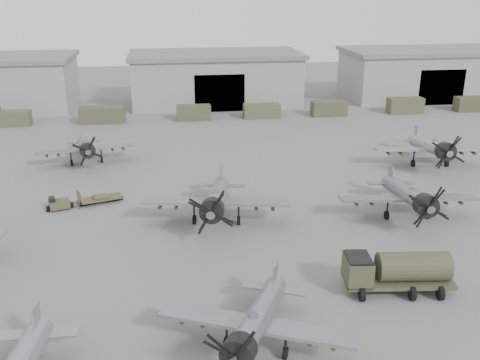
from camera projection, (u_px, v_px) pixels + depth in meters
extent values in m
plane|color=#545452|center=(303.00, 294.00, 35.89)|extent=(220.00, 220.00, 0.00)
cube|color=gray|center=(216.00, 80.00, 92.17)|extent=(28.00, 14.00, 8.00)
cube|color=slate|center=(215.00, 54.00, 90.67)|extent=(29.00, 14.80, 0.70)
cube|color=black|center=(220.00, 93.00, 86.19)|extent=(8.12, 0.40, 6.00)
cube|color=gray|center=(424.00, 75.00, 97.02)|extent=(28.00, 14.00, 8.00)
cube|color=slate|center=(427.00, 51.00, 95.52)|extent=(29.00, 14.80, 0.70)
cube|color=black|center=(441.00, 87.00, 91.04)|extent=(8.12, 0.40, 6.00)
cube|color=#444930|center=(12.00, 118.00, 78.06)|extent=(5.13, 2.20, 2.19)
cube|color=#3D412B|center=(102.00, 115.00, 79.66)|extent=(6.63, 2.20, 2.41)
cube|color=#41432C|center=(194.00, 113.00, 81.42)|extent=(5.17, 2.20, 2.25)
cube|color=#494930|center=(262.00, 111.00, 82.79)|extent=(5.67, 2.20, 2.12)
cube|color=#3F432C|center=(329.00, 108.00, 84.13)|extent=(5.51, 2.20, 2.30)
cube|color=#42452D|center=(405.00, 106.00, 85.72)|extent=(5.62, 2.20, 2.46)
cube|color=#3F3F29|center=(473.00, 104.00, 87.24)|extent=(5.98, 2.20, 2.31)
cube|color=gray|center=(36.00, 319.00, 29.29)|extent=(0.16, 1.61, 1.93)
cylinder|color=black|center=(40.00, 355.00, 29.76)|extent=(0.13, 0.31, 0.31)
cylinder|color=gray|center=(259.00, 316.00, 30.13)|extent=(5.03, 9.23, 2.79)
cylinder|color=black|center=(239.00, 352.00, 26.11)|extent=(2.12, 1.98, 1.86)
cube|color=gray|center=(257.00, 324.00, 29.73)|extent=(11.03, 6.29, 0.50)
cube|color=gray|center=(275.00, 277.00, 33.88)|extent=(0.70, 1.41, 1.79)
ellipsoid|color=#3F4C54|center=(253.00, 318.00, 28.56)|extent=(0.92, 1.20, 0.50)
cylinder|color=black|center=(227.00, 343.00, 30.49)|extent=(0.52, 0.76, 0.72)
cylinder|color=black|center=(285.00, 353.00, 29.62)|extent=(0.52, 0.76, 0.72)
cylinder|color=black|center=(273.00, 306.00, 34.32)|extent=(0.21, 0.31, 0.29)
cylinder|color=gray|center=(217.00, 197.00, 46.32)|extent=(3.36, 10.82, 3.16)
cylinder|color=black|center=(212.00, 210.00, 41.60)|extent=(2.17, 1.91, 2.10)
cube|color=gray|center=(216.00, 202.00, 45.84)|extent=(12.84, 4.40, 0.57)
cube|color=gray|center=(221.00, 176.00, 50.73)|extent=(0.41, 1.68, 2.02)
ellipsoid|color=#3F4C54|center=(215.00, 194.00, 44.49)|extent=(0.81, 1.30, 0.57)
cylinder|color=black|center=(194.00, 220.00, 46.28)|extent=(0.42, 0.85, 0.81)
cylinder|color=black|center=(239.00, 220.00, 46.14)|extent=(0.42, 0.85, 0.81)
cylinder|color=black|center=(221.00, 199.00, 51.21)|extent=(0.18, 0.34, 0.32)
cylinder|color=gray|center=(406.00, 193.00, 47.38)|extent=(2.44, 10.33, 3.02)
cylinder|color=black|center=(426.00, 205.00, 42.88)|extent=(1.97, 1.70, 2.01)
cube|color=gray|center=(408.00, 198.00, 46.92)|extent=(12.21, 3.30, 0.54)
cube|color=gray|center=(391.00, 174.00, 51.59)|extent=(0.27, 1.61, 1.93)
ellipsoid|color=#3F4C54|center=(413.00, 190.00, 45.63)|extent=(0.69, 1.21, 0.54)
cylinder|color=black|center=(387.00, 215.00, 47.21)|extent=(0.34, 0.79, 0.77)
cylinder|color=black|center=(427.00, 215.00, 47.34)|extent=(0.34, 0.79, 0.77)
cylinder|color=black|center=(390.00, 196.00, 52.05)|extent=(0.15, 0.32, 0.31)
cylinder|color=gray|center=(85.00, 146.00, 61.77)|extent=(3.23, 9.48, 2.77)
cylinder|color=black|center=(87.00, 150.00, 57.85)|extent=(1.94, 1.72, 1.85)
cube|color=gray|center=(86.00, 149.00, 61.37)|extent=(11.26, 4.19, 0.50)
cube|color=gray|center=(82.00, 136.00, 65.40)|extent=(0.41, 1.47, 1.77)
ellipsoid|color=#3F4C54|center=(85.00, 142.00, 60.24)|extent=(0.74, 1.15, 0.50)
cylinder|color=black|center=(72.00, 163.00, 61.17)|extent=(0.39, 0.75, 0.71)
cylinder|color=black|center=(102.00, 160.00, 62.24)|extent=(0.39, 0.75, 0.71)
cylinder|color=black|center=(84.00, 152.00, 65.85)|extent=(0.16, 0.30, 0.28)
cylinder|color=#9B9DA3|center=(429.00, 145.00, 60.96)|extent=(2.88, 10.86, 3.17)
cylinder|color=black|center=(446.00, 151.00, 56.22)|extent=(2.11, 1.84, 2.11)
cube|color=#9B9DA3|center=(431.00, 149.00, 60.48)|extent=(12.86, 3.83, 0.57)
cube|color=#9B9DA3|center=(416.00, 133.00, 65.38)|extent=(0.34, 1.69, 2.02)
ellipsoid|color=#3F4C54|center=(435.00, 142.00, 59.12)|extent=(0.76, 1.28, 0.57)
cylinder|color=black|center=(413.00, 163.00, 60.83)|extent=(0.38, 0.84, 0.81)
cylinder|color=black|center=(447.00, 163.00, 60.86)|extent=(0.38, 0.84, 0.81)
cylinder|color=black|center=(415.00, 151.00, 65.86)|extent=(0.16, 0.34, 0.32)
cube|color=#3A3E28|center=(398.00, 280.00, 36.03)|extent=(7.47, 3.15, 0.26)
cube|color=#3A3E28|center=(358.00, 270.00, 35.67)|extent=(1.91, 2.55, 1.76)
cylinder|color=#3A3E28|center=(413.00, 266.00, 35.69)|extent=(4.95, 2.47, 1.97)
cube|color=black|center=(359.00, 258.00, 35.34)|extent=(1.77, 2.23, 0.16)
cylinder|color=black|center=(362.00, 294.00, 34.94)|extent=(0.41, 0.96, 0.93)
cylinder|color=black|center=(427.00, 275.00, 37.32)|extent=(0.41, 0.96, 0.93)
cube|color=#423F2B|center=(59.00, 204.00, 49.11)|extent=(2.04, 1.58, 0.80)
cube|color=black|center=(52.00, 200.00, 48.70)|extent=(0.74, 1.00, 0.50)
cylinder|color=black|center=(60.00, 207.00, 49.22)|extent=(1.31, 0.89, 0.56)
cylinder|color=black|center=(74.00, 203.00, 49.66)|extent=(1.17, 0.43, 0.08)
cube|color=#423F2B|center=(101.00, 198.00, 50.65)|extent=(4.03, 2.45, 0.18)
cylinder|color=black|center=(101.00, 201.00, 50.74)|extent=(1.56, 0.86, 0.44)
cylinder|color=#423F2B|center=(101.00, 196.00, 50.58)|extent=(1.43, 0.72, 0.32)
imported|color=#3A4029|center=(79.00, 199.00, 49.30)|extent=(0.62, 0.75, 1.76)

